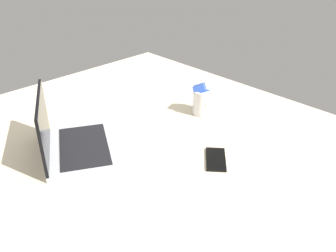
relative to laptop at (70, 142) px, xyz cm
name	(u,v)px	position (x,y,z in cm)	size (l,w,h in cm)	color
bed_mattress	(167,165)	(-20.74, -27.97, -13.41)	(180.00, 140.00, 18.00)	beige
laptop	(70,142)	(0.00, 0.00, 0.00)	(40.00, 36.07, 23.00)	#B7BABC
snack_cup	(203,101)	(-12.51, -57.60, 1.65)	(10.40, 9.00, 14.54)	silver
cell_phone	(216,159)	(-39.59, -33.69, -4.01)	(6.80, 14.00, 0.80)	black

